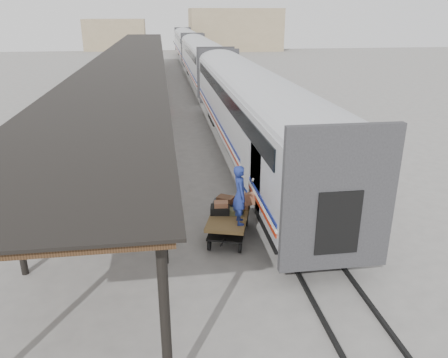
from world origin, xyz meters
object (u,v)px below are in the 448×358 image
baggage_cart (229,220)px  pedestrian (147,111)px  luggage_tug (160,104)px  porter (240,195)px

baggage_cart → pedestrian: bearing=117.1°
luggage_tug → pedestrian: 4.06m
porter → pedestrian: 17.88m
baggage_cart → porter: bearing=-52.2°
baggage_cart → pedestrian: pedestrian is taller
baggage_cart → luggage_tug: 20.95m
baggage_cart → porter: 1.37m
luggage_tug → pedestrian: (-0.89, -3.94, 0.36)m
baggage_cart → porter: porter is taller
luggage_tug → baggage_cart: bearing=-75.8°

